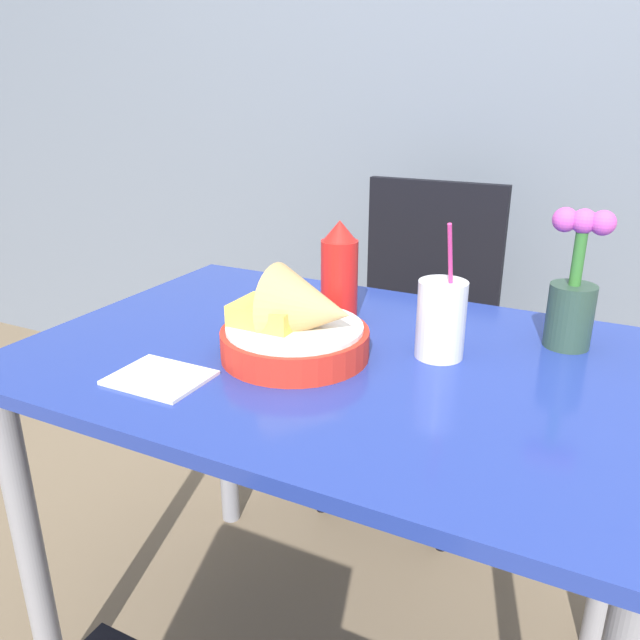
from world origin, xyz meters
The scene contains 8 objects.
wall_window centered at (0.00, 1.12, 1.30)m, with size 7.00×0.06×2.60m.
dining_table centered at (0.00, 0.00, 0.62)m, with size 1.09×0.74×0.73m.
chair_far_window centered at (-0.09, 0.74, 0.54)m, with size 0.40×0.40×0.92m.
food_basket centered at (-0.05, -0.05, 0.79)m, with size 0.25×0.25×0.16m.
ketchup_bottle centered at (-0.07, 0.15, 0.83)m, with size 0.07×0.07×0.20m.
drink_cup centered at (0.16, 0.06, 0.80)m, with size 0.08×0.08×0.24m.
flower_vase centered at (0.35, 0.21, 0.83)m, with size 0.10×0.08×0.24m.
napkin centered at (-0.21, -0.22, 0.74)m, with size 0.15×0.12×0.01m.
Camera 1 is at (0.42, -0.90, 1.17)m, focal length 35.00 mm.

